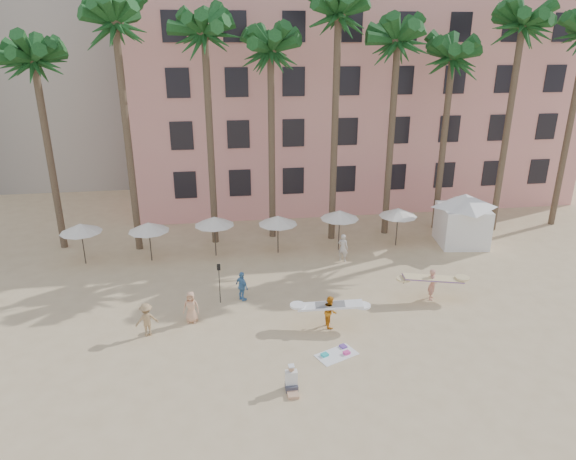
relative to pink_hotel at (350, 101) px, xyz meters
The scene contains 11 objects.
ground 28.09m from the pink_hotel, 105.07° to the right, with size 120.00×120.00×0.00m, color #D1B789.
pink_hotel is the anchor object (origin of this frame).
palm_row 13.71m from the pink_hotel, 120.56° to the right, with size 44.40×5.40×16.30m.
umbrella_row 17.73m from the pink_hotel, 126.53° to the right, with size 22.50×2.70×2.73m.
cabana 15.60m from the pink_hotel, 72.20° to the right, with size 5.07×5.07×3.50m.
beach_towel 27.32m from the pink_hotel, 105.22° to the right, with size 2.05×1.64×0.14m.
carrier_yellow 22.08m from the pink_hotel, 91.88° to the right, with size 3.21×1.07×1.72m.
carrier_white 24.83m from the pink_hotel, 106.27° to the right, with size 3.20×1.21×1.58m.
beachgoers 24.60m from the pink_hotel, 120.22° to the right, with size 12.10×7.78×1.79m.
paddle 23.94m from the pink_hotel, 121.01° to the right, with size 0.18×0.04×2.23m.
seated_man 29.87m from the pink_hotel, 108.62° to the right, with size 0.49×0.85×1.10m.
Camera 1 is at (-4.79, -17.98, 13.12)m, focal length 32.00 mm.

